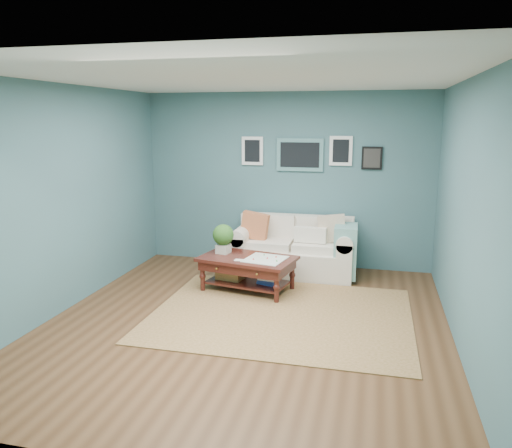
% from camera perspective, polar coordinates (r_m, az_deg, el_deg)
% --- Properties ---
extents(room_shell, '(5.00, 5.02, 2.70)m').
position_cam_1_polar(room_shell, '(5.48, -0.99, 2.15)').
color(room_shell, brown).
rests_on(room_shell, ground).
extents(area_rug, '(3.03, 2.42, 0.01)m').
position_cam_1_polar(area_rug, '(6.05, 2.88, -10.25)').
color(area_rug, brown).
rests_on(area_rug, ground).
extents(loveseat, '(1.83, 0.83, 0.94)m').
position_cam_1_polar(loveseat, '(7.51, 4.93, -2.82)').
color(loveseat, '#EFE4CC').
rests_on(loveseat, ground).
extents(coffee_table, '(1.36, 0.95, 0.87)m').
position_cam_1_polar(coffee_table, '(6.77, -1.46, -4.38)').
color(coffee_table, '#360E0D').
rests_on(coffee_table, ground).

